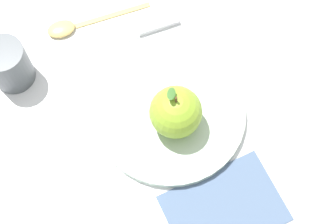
{
  "coord_description": "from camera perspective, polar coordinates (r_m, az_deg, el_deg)",
  "views": [
    {
      "loc": [
        -0.25,
        0.21,
        0.73
      ],
      "look_at": [
        -0.03,
        0.0,
        0.02
      ],
      "focal_mm": 52.88,
      "sensor_mm": 36.0,
      "label": 1
    }
  ],
  "objects": [
    {
      "name": "linen_napkin",
      "position": [
        0.75,
        6.5,
        -10.94
      ],
      "size": [
        0.16,
        0.2,
        0.0
      ],
      "primitive_type": "cube",
      "rotation": [
        0.0,
        0.0,
        5.98
      ],
      "color": "slate",
      "rests_on": "ground_plane"
    },
    {
      "name": "ground_plane",
      "position": [
        0.8,
        -1.29,
        1.18
      ],
      "size": [
        2.4,
        2.4,
        0.0
      ],
      "primitive_type": "plane",
      "color": "silver"
    },
    {
      "name": "dinner_plate",
      "position": [
        0.78,
        0.0,
        -0.33
      ],
      "size": [
        0.24,
        0.24,
        0.01
      ],
      "color": "#B2C6B2",
      "rests_on": "ground_plane"
    },
    {
      "name": "spoon",
      "position": [
        0.88,
        -10.82,
        9.76
      ],
      "size": [
        0.09,
        0.18,
        0.01
      ],
      "color": "#D8B766",
      "rests_on": "ground_plane"
    },
    {
      "name": "cup",
      "position": [
        0.82,
        -17.98,
        5.34
      ],
      "size": [
        0.07,
        0.07,
        0.08
      ],
      "color": "#4C5156",
      "rests_on": "ground_plane"
    },
    {
      "name": "apple",
      "position": [
        0.73,
        0.9,
        -0.02
      ],
      "size": [
        0.08,
        0.08,
        0.09
      ],
      "color": "#8CB22D",
      "rests_on": "dinner_plate"
    },
    {
      "name": "knife",
      "position": [
        0.86,
        -4.11,
        8.89
      ],
      "size": [
        0.09,
        0.2,
        0.01
      ],
      "color": "silver",
      "rests_on": "ground_plane"
    }
  ]
}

